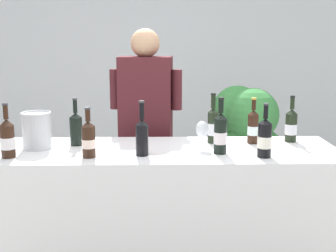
# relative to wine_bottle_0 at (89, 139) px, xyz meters

# --- Properties ---
(wall_back) EXTENTS (8.00, 0.10, 2.80)m
(wall_back) POSITION_rel_wine_bottle_0_xyz_m (0.45, 2.78, 0.30)
(wall_back) COLOR silver
(wall_back) RESTS_ON ground_plane
(counter) EXTENTS (2.23, 0.70, 0.99)m
(counter) POSITION_rel_wine_bottle_0_xyz_m (0.45, 0.18, -0.61)
(counter) COLOR white
(counter) RESTS_ON ground_plane
(wine_bottle_0) EXTENTS (0.08, 0.08, 0.30)m
(wine_bottle_0) POSITION_rel_wine_bottle_0_xyz_m (0.00, 0.00, 0.00)
(wine_bottle_0) COLOR black
(wine_bottle_0) RESTS_ON counter
(wine_bottle_1) EXTENTS (0.08, 0.08, 0.35)m
(wine_bottle_1) POSITION_rel_wine_bottle_0_xyz_m (0.79, 0.07, 0.02)
(wine_bottle_1) COLOR black
(wine_bottle_1) RESTS_ON counter
(wine_bottle_2) EXTENTS (0.08, 0.08, 0.32)m
(wine_bottle_2) POSITION_rel_wine_bottle_0_xyz_m (1.31, 0.38, 0.00)
(wine_bottle_2) COLOR black
(wine_bottle_2) RESTS_ON counter
(wine_bottle_3) EXTENTS (0.08, 0.08, 0.33)m
(wine_bottle_3) POSITION_rel_wine_bottle_0_xyz_m (-0.48, 0.01, 0.00)
(wine_bottle_3) COLOR black
(wine_bottle_3) RESTS_ON counter
(wine_bottle_4) EXTENTS (0.07, 0.07, 0.34)m
(wine_bottle_4) POSITION_rel_wine_bottle_0_xyz_m (0.78, 0.35, 0.01)
(wine_bottle_4) COLOR black
(wine_bottle_4) RESTS_ON counter
(wine_bottle_5) EXTENTS (0.08, 0.08, 0.32)m
(wine_bottle_5) POSITION_rel_wine_bottle_0_xyz_m (1.04, -0.02, 0.01)
(wine_bottle_5) COLOR black
(wine_bottle_5) RESTS_ON counter
(wine_bottle_6) EXTENTS (0.07, 0.07, 0.31)m
(wine_bottle_6) POSITION_rel_wine_bottle_0_xyz_m (1.04, 0.33, 0.00)
(wine_bottle_6) COLOR black
(wine_bottle_6) RESTS_ON counter
(wine_bottle_7) EXTENTS (0.08, 0.08, 0.33)m
(wine_bottle_7) POSITION_rel_wine_bottle_0_xyz_m (0.31, 0.03, 0.01)
(wine_bottle_7) COLOR black
(wine_bottle_7) RESTS_ON counter
(wine_bottle_8) EXTENTS (0.08, 0.08, 0.31)m
(wine_bottle_8) POSITION_rel_wine_bottle_0_xyz_m (-0.13, 0.30, 0.01)
(wine_bottle_8) COLOR black
(wine_bottle_8) RESTS_ON counter
(wine_glass) EXTENTS (0.08, 0.08, 0.18)m
(wine_glass) POSITION_rel_wine_bottle_0_xyz_m (0.69, 0.18, 0.01)
(wine_glass) COLOR silver
(wine_glass) RESTS_ON counter
(ice_bucket) EXTENTS (0.19, 0.19, 0.24)m
(ice_bucket) POSITION_rel_wine_bottle_0_xyz_m (-0.36, 0.22, 0.01)
(ice_bucket) COLOR silver
(ice_bucket) RESTS_ON counter
(person_server) EXTENTS (0.55, 0.28, 1.75)m
(person_server) POSITION_rel_wine_bottle_0_xyz_m (0.32, 0.79, -0.24)
(person_server) COLOR black
(person_server) RESTS_ON ground_plane
(potted_shrub) EXTENTS (0.66, 0.63, 1.26)m
(potted_shrub) POSITION_rel_wine_bottle_0_xyz_m (1.23, 1.36, -0.31)
(potted_shrub) COLOR brown
(potted_shrub) RESTS_ON ground_plane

